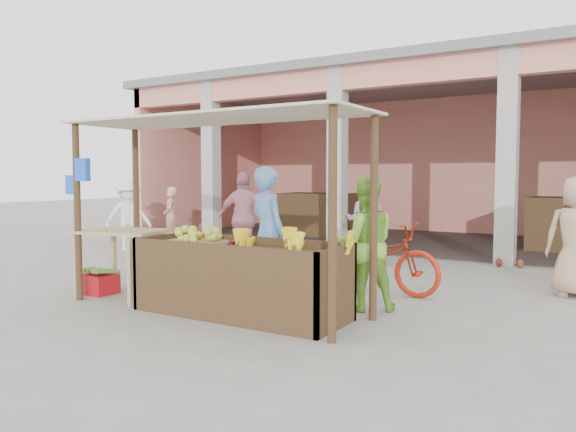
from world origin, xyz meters
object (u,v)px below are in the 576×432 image
Objects in this scene: side_table at (121,240)px; vendor_green at (365,240)px; fruit_stall at (240,282)px; red_crate at (97,284)px; motorcycle at (375,256)px; vendor_blue at (268,229)px.

side_table is 0.74× the size of vendor_green.
side_table is (-1.99, -0.03, 0.39)m from fruit_stall.
motorcycle is at bearing 33.02° from red_crate.
vendor_blue reaches higher than motorcycle.
motorcycle is at bearing -107.67° from vendor_green.
side_table reaches higher than fruit_stall.
vendor_blue is (1.83, 0.89, 0.17)m from side_table.
fruit_stall is 1.03m from vendor_blue.
fruit_stall is at bearing 124.51° from vendor_blue.
red_crate is (-0.49, -0.01, -0.65)m from side_table.
red_crate is (-2.49, -0.04, -0.26)m from fruit_stall.
motorcycle is (1.03, 1.20, -0.42)m from vendor_blue.
side_table is at bearing 49.45° from vendor_blue.
red_crate is at bearing 44.59° from vendor_blue.
vendor_blue is at bearing 22.06° from red_crate.
red_crate is 2.62m from vendor_blue.
motorcycle is (3.36, 2.09, 0.39)m from red_crate.
red_crate is 3.87m from vendor_green.
vendor_green reaches higher than motorcycle.
red_crate is at bearing 123.60° from motorcycle.
fruit_stall is 1.62m from vendor_green.
side_table is 0.67× the size of vendor_blue.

